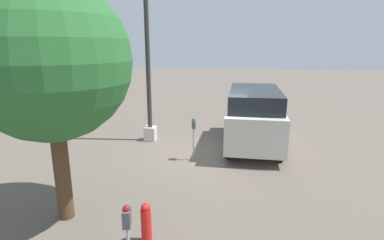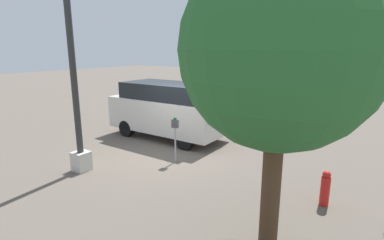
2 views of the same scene
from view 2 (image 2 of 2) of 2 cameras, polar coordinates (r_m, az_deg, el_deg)
ground_plane at (r=10.14m, az=-4.45°, el=-6.40°), size 80.00×80.00×0.00m
parking_meter_near at (r=9.10m, az=-3.23°, el=-1.72°), size 0.22×0.15×1.44m
lamp_post at (r=8.77m, az=-21.52°, el=6.66°), size 0.44×0.44×6.99m
parked_van at (r=11.71m, az=-4.56°, el=2.20°), size 4.66×1.97×2.16m
street_tree at (r=4.95m, az=16.44°, el=12.51°), size 3.21×3.21×5.02m
fire_hydrant at (r=7.44m, az=24.04°, el=-11.78°), size 0.20×0.20×0.82m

